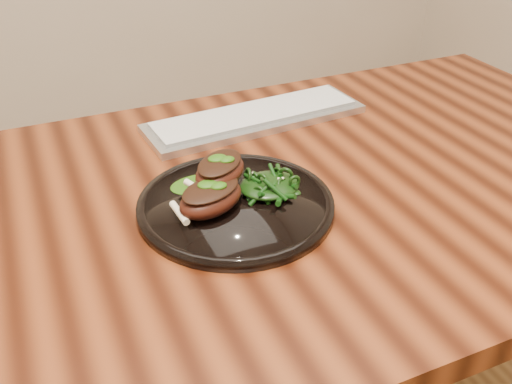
# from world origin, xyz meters

# --- Properties ---
(desk) EXTENTS (1.60, 0.80, 0.75)m
(desk) POSITION_xyz_m (0.00, 0.00, 0.67)
(desk) COLOR black
(desk) RESTS_ON ground
(plate) EXTENTS (0.29, 0.29, 0.02)m
(plate) POSITION_xyz_m (-0.01, -0.03, 0.76)
(plate) COLOR black
(plate) RESTS_ON desk
(lamb_chop_front) EXTENTS (0.13, 0.11, 0.05)m
(lamb_chop_front) POSITION_xyz_m (-0.06, -0.05, 0.79)
(lamb_chop_front) COLOR #3A140B
(lamb_chop_front) RESTS_ON plate
(lamb_chop_back) EXTENTS (0.12, 0.12, 0.05)m
(lamb_chop_back) POSITION_xyz_m (-0.03, -0.01, 0.81)
(lamb_chop_back) COLOR #3A140B
(lamb_chop_back) RESTS_ON plate
(herb_smear) EXTENTS (0.09, 0.06, 0.01)m
(herb_smear) POSITION_xyz_m (-0.05, 0.03, 0.77)
(herb_smear) COLOR #174006
(herb_smear) RESTS_ON plate
(greens_heap) EXTENTS (0.09, 0.09, 0.04)m
(greens_heap) POSITION_xyz_m (0.04, -0.03, 0.78)
(greens_heap) COLOR black
(greens_heap) RESTS_ON plate
(keyboard) EXTENTS (0.45, 0.17, 0.02)m
(keyboard) POSITION_xyz_m (0.14, 0.24, 0.76)
(keyboard) COLOR silver
(keyboard) RESTS_ON desk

